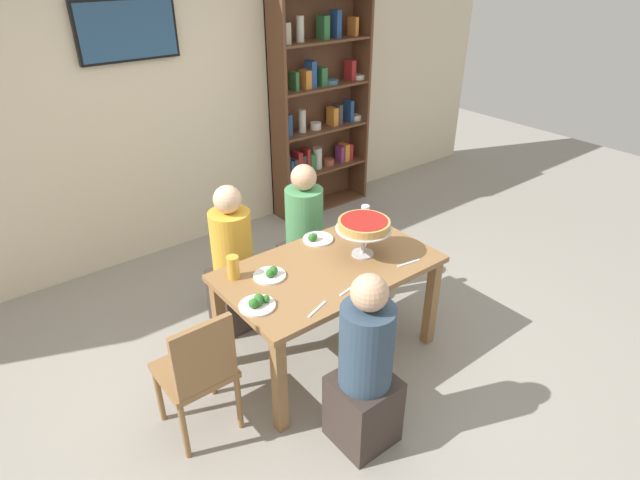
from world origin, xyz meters
TOP-DOWN VIEW (x-y plane):
  - ground_plane at (0.00, 0.00)m, footprint 12.00×12.00m
  - rear_partition at (0.00, 2.20)m, footprint 8.00×0.12m
  - dining_table at (0.00, 0.00)m, footprint 1.43×0.83m
  - bookshelf at (1.47, 2.01)m, footprint 1.12×0.30m
  - television at (-0.34, 2.11)m, footprint 0.80×0.05m
  - diner_near_left at (-0.31, -0.70)m, footprint 0.34×0.34m
  - diner_far_left at (-0.33, 0.72)m, footprint 0.34×0.34m
  - diner_far_right at (0.32, 0.71)m, footprint 0.34×0.34m
  - chair_head_west at (-1.02, -0.09)m, footprint 0.40×0.40m
  - deep_dish_pizza_stand at (0.27, -0.03)m, footprint 0.38×0.38m
  - salad_plate_near_diner at (-0.38, 0.13)m, footprint 0.21×0.21m
  - salad_plate_far_diner at (0.14, 0.32)m, footprint 0.22×0.22m
  - salad_plate_spare at (-0.61, -0.09)m, footprint 0.22×0.22m
  - beer_glass_amber_tall at (-0.57, 0.26)m, footprint 0.08×0.08m
  - water_glass_clear_near at (0.40, 0.18)m, footprint 0.07×0.07m
  - water_glass_clear_far at (0.63, 0.35)m, footprint 0.06×0.06m
  - cutlery_fork_near at (0.43, -0.30)m, footprint 0.18×0.05m
  - cutlery_knife_near at (-0.35, -0.33)m, footprint 0.18×0.07m
  - cutlery_fork_far at (-0.08, -0.29)m, footprint 0.18×0.05m

SIDE VIEW (x-z plane):
  - ground_plane at x=0.00m, z-range 0.00..0.00m
  - chair_head_west at x=-1.02m, z-range 0.05..0.92m
  - diner_near_left at x=-0.31m, z-range -0.08..1.07m
  - diner_far_left at x=-0.33m, z-range -0.08..1.07m
  - diner_far_right at x=0.32m, z-range -0.08..1.07m
  - dining_table at x=0.00m, z-range 0.27..1.01m
  - cutlery_fork_near at x=0.43m, z-range 0.74..0.74m
  - cutlery_knife_near at x=-0.35m, z-range 0.74..0.74m
  - cutlery_fork_far at x=-0.08m, z-range 0.74..0.74m
  - salad_plate_far_diner at x=0.14m, z-range 0.72..0.79m
  - salad_plate_near_diner at x=-0.38m, z-range 0.72..0.80m
  - salad_plate_spare at x=-0.61m, z-range 0.73..0.80m
  - water_glass_clear_near at x=0.40m, z-range 0.74..0.85m
  - water_glass_clear_far at x=0.63m, z-range 0.74..0.86m
  - beer_glass_amber_tall at x=-0.57m, z-range 0.74..0.89m
  - deep_dish_pizza_stand at x=0.27m, z-range 0.83..1.09m
  - bookshelf at x=1.47m, z-range 0.00..2.21m
  - rear_partition at x=0.00m, z-range 0.00..2.80m
  - television at x=-0.34m, z-range 1.77..2.24m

